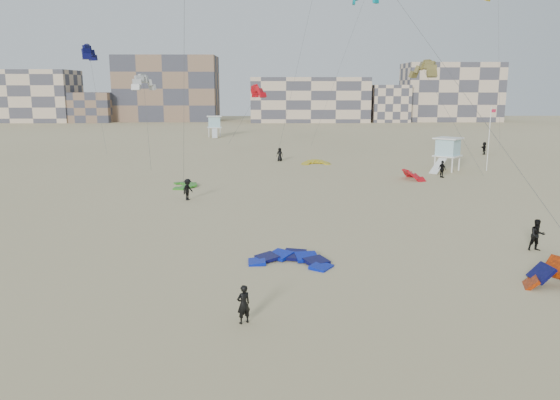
{
  "coord_description": "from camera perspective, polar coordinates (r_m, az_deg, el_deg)",
  "views": [
    {
      "loc": [
        0.14,
        -24.19,
        9.4
      ],
      "look_at": [
        0.48,
        6.0,
        3.15
      ],
      "focal_mm": 35.0,
      "sensor_mm": 36.0,
      "label": 1
    }
  ],
  "objects": [
    {
      "name": "kitesurfer_d",
      "position": [
        60.22,
        16.59,
        3.11
      ],
      "size": [
        0.84,
        1.16,
        1.82
      ],
      "primitive_type": "imported",
      "rotation": [
        0.0,
        0.0,
        1.99
      ],
      "color": "black",
      "rests_on": "ground"
    },
    {
      "name": "kitesurfer_c",
      "position": [
        46.79,
        -9.62,
        1.09
      ],
      "size": [
        1.16,
        1.36,
        1.82
      ],
      "primitive_type": "imported",
      "rotation": [
        0.0,
        0.0,
        1.08
      ],
      "color": "black",
      "rests_on": "ground"
    },
    {
      "name": "kite_ground_green",
      "position": [
        53.55,
        -10.04,
        1.41
      ],
      "size": [
        4.15,
        3.96,
        0.62
      ],
      "primitive_type": null,
      "rotation": [
        0.05,
        0.0,
        -1.42
      ],
      "color": "#238A1A",
      "rests_on": "ground"
    },
    {
      "name": "kitesurfer_b",
      "position": [
        35.24,
        25.28,
        -3.34
      ],
      "size": [
        0.95,
        0.76,
        1.88
      ],
      "primitive_type": "imported",
      "rotation": [
        0.0,
        0.0,
        0.05
      ],
      "color": "black",
      "rests_on": "ground"
    },
    {
      "name": "kite_ground_red_far",
      "position": [
        58.47,
        13.75,
        2.12
      ],
      "size": [
        3.7,
        3.56,
        3.02
      ],
      "primitive_type": null,
      "rotation": [
        0.63,
        0.0,
        1.71
      ],
      "color": "red",
      "rests_on": "ground"
    },
    {
      "name": "condo_east",
      "position": [
        163.96,
        17.37,
        10.7
      ],
      "size": [
        26.0,
        14.0,
        16.0
      ],
      "primitive_type": "cube",
      "color": "#CCB295",
      "rests_on": "ground"
    },
    {
      "name": "condo_west_b",
      "position": [
        161.04,
        -11.66,
        11.33
      ],
      "size": [
        28.0,
        14.0,
        18.0
      ],
      "primitive_type": "cube",
      "color": "#7F624D",
      "rests_on": "ground"
    },
    {
      "name": "kite_fly_grey",
      "position": [
        61.2,
        -14.06,
        11.67
      ],
      "size": [
        4.11,
        5.74,
        9.81
      ],
      "rotation": [
        0.0,
        0.0,
        1.1
      ],
      "color": "silver",
      "rests_on": "ground"
    },
    {
      "name": "condo_mid",
      "position": [
        154.54,
        3.06,
        10.43
      ],
      "size": [
        32.0,
        16.0,
        12.0
      ],
      "primitive_type": "cube",
      "color": "#CCB295",
      "rests_on": "ground"
    },
    {
      "name": "condo_west_a",
      "position": [
        169.41,
        -25.5,
        9.78
      ],
      "size": [
        30.0,
        15.0,
        14.0
      ],
      "primitive_type": "cube",
      "color": "#CCB295",
      "rests_on": "ground"
    },
    {
      "name": "kite_fly_olive",
      "position": [
        57.3,
        14.8,
        12.92
      ],
      "size": [
        7.65,
        5.65,
        11.42
      ],
      "rotation": [
        0.0,
        0.0,
        -1.16
      ],
      "color": "brown",
      "rests_on": "ground"
    },
    {
      "name": "condo_fill_left",
      "position": [
        160.33,
        -19.12,
        9.14
      ],
      "size": [
        12.0,
        10.0,
        8.0
      ],
      "primitive_type": "cube",
      "color": "#7F624D",
      "rests_on": "ground"
    },
    {
      "name": "ground",
      "position": [
        25.95,
        -0.92,
        -9.53
      ],
      "size": [
        320.0,
        320.0,
        0.0
      ],
      "primitive_type": "plane",
      "color": "tan",
      "rests_on": "ground"
    },
    {
      "name": "condo_fill_right",
      "position": [
        155.55,
        11.34,
        9.86
      ],
      "size": [
        10.0,
        10.0,
        10.0
      ],
      "primitive_type": "cube",
      "color": "#CCB295",
      "rests_on": "ground"
    },
    {
      "name": "lifeguard_tower_far",
      "position": [
        106.73,
        -6.87,
        7.64
      ],
      "size": [
        3.12,
        5.62,
        4.0
      ],
      "rotation": [
        0.0,
        0.0,
        0.11
      ],
      "color": "white",
      "rests_on": "ground"
    },
    {
      "name": "kite_fly_red",
      "position": [
        85.49,
        -2.32,
        11.17
      ],
      "size": [
        6.92,
        6.17,
        9.23
      ],
      "rotation": [
        0.0,
        0.0,
        1.95
      ],
      "color": "red",
      "rests_on": "ground"
    },
    {
      "name": "kite_ground_blue",
      "position": [
        29.93,
        1.11,
        -6.6
      ],
      "size": [
        5.07,
        5.22,
        1.26
      ],
      "primitive_type": null,
      "rotation": [
        0.13,
        0.0,
        -0.26
      ],
      "color": "#001BC5",
      "rests_on": "ground"
    },
    {
      "name": "kitesurfer_f",
      "position": [
        83.18,
        20.56,
        5.09
      ],
      "size": [
        0.63,
        1.68,
        1.78
      ],
      "primitive_type": "imported",
      "rotation": [
        0.0,
        0.0,
        -1.64
      ],
      "color": "black",
      "rests_on": "ground"
    },
    {
      "name": "kitesurfer_e",
      "position": [
        70.83,
        -0.03,
        4.79
      ],
      "size": [
        0.98,
        0.8,
        1.74
      ],
      "primitive_type": "imported",
      "rotation": [
        0.0,
        0.0,
        -0.34
      ],
      "color": "black",
      "rests_on": "ground"
    },
    {
      "name": "kite_fly_navy",
      "position": [
        76.76,
        -19.32,
        14.21
      ],
      "size": [
        4.42,
        5.28,
        13.87
      ],
      "rotation": [
        0.0,
        0.0,
        1.64
      ],
      "color": "#0C0A48",
      "rests_on": "ground"
    },
    {
      "name": "flagpole",
      "position": [
        66.6,
        21.01,
        6.13
      ],
      "size": [
        0.59,
        0.09,
        7.26
      ],
      "color": "white",
      "rests_on": "ground"
    },
    {
      "name": "kite_ground_yellow",
      "position": [
        68.21,
        3.79,
        3.76
      ],
      "size": [
        3.59,
        3.79,
        1.61
      ],
      "primitive_type": null,
      "rotation": [
        0.23,
        0.0,
        0.05
      ],
      "color": "gold",
      "rests_on": "ground"
    },
    {
      "name": "lifeguard_tower_near",
      "position": [
        65.19,
        17.11,
        4.57
      ],
      "size": [
        3.79,
        5.71,
        3.8
      ],
      "rotation": [
        0.0,
        0.0,
        -0.7
      ],
      "color": "white",
      "rests_on": "ground"
    },
    {
      "name": "kitesurfer_main",
      "position": [
        22.45,
        -3.83,
        -10.81
      ],
      "size": [
        0.71,
        0.64,
        1.63
      ],
      "primitive_type": "imported",
      "rotation": [
        0.0,
        0.0,
        3.7
      ],
      "color": "black",
      "rests_on": "ground"
    }
  ]
}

